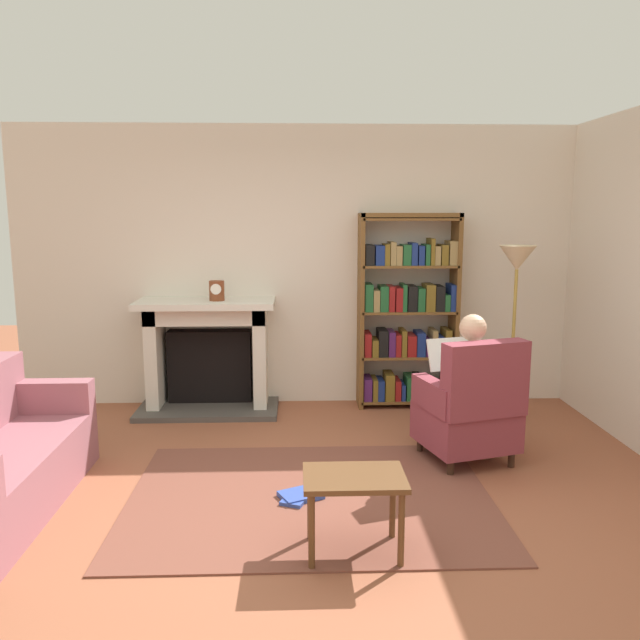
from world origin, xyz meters
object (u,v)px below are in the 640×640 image
at_px(fireplace, 208,351).
at_px(mantel_clock, 217,291).
at_px(armchair_reading, 471,409).
at_px(seated_reader, 464,380).
at_px(side_table, 354,488).
at_px(floor_lamp, 516,274).
at_px(bookshelf, 407,313).

bearing_deg(fireplace, mantel_clock, -42.34).
xyz_separation_m(armchair_reading, seated_reader, (-0.03, 0.11, 0.20)).
relative_size(side_table, floor_lamp, 0.35).
relative_size(mantel_clock, side_table, 0.33).
xyz_separation_m(fireplace, bookshelf, (1.92, 0.04, 0.35)).
bearing_deg(mantel_clock, armchair_reading, -33.23).
height_order(bookshelf, armchair_reading, bookshelf).
bearing_deg(side_table, mantel_clock, 111.96).
bearing_deg(floor_lamp, mantel_clock, 172.18).
height_order(mantel_clock, floor_lamp, floor_lamp).
bearing_deg(fireplace, floor_lamp, -9.52).
height_order(fireplace, side_table, fireplace).
relative_size(seated_reader, side_table, 2.04).
height_order(seated_reader, floor_lamp, floor_lamp).
height_order(mantel_clock, bookshelf, bookshelf).
height_order(seated_reader, side_table, seated_reader).
distance_m(mantel_clock, armchair_reading, 2.55).
bearing_deg(seated_reader, floor_lamp, -143.82).
distance_m(fireplace, side_table, 2.94).
relative_size(mantel_clock, seated_reader, 0.16).
distance_m(bookshelf, armchair_reading, 1.57).
bearing_deg(mantel_clock, bookshelf, 4.28).
bearing_deg(armchair_reading, bookshelf, -96.91).
distance_m(mantel_clock, seated_reader, 2.41).
bearing_deg(seated_reader, mantel_clock, -47.27).
bearing_deg(seated_reader, bookshelf, -97.50).
relative_size(mantel_clock, floor_lamp, 0.12).
distance_m(seated_reader, side_table, 1.69).
xyz_separation_m(mantel_clock, side_table, (1.05, -2.60, -0.77)).
xyz_separation_m(seated_reader, side_table, (-0.96, -1.38, -0.23)).
height_order(fireplace, seated_reader, seated_reader).
relative_size(fireplace, side_table, 2.36).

